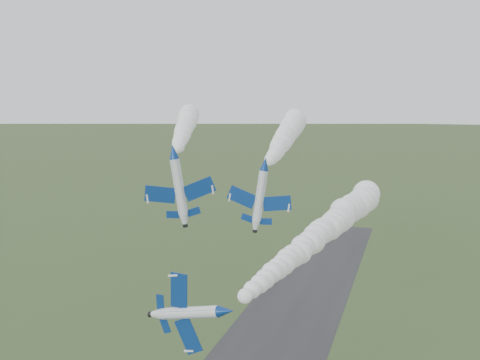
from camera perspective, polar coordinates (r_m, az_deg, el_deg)
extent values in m
cylinder|color=silver|center=(60.10, -1.52, -13.81)|extent=(2.55, 7.65, 1.60)
cone|color=navy|center=(56.29, -3.81, -15.47)|extent=(1.84, 2.16, 1.60)
cone|color=silver|center=(63.88, 0.39, -12.38)|extent=(1.79, 1.80, 1.60)
cylinder|color=black|center=(64.63, 0.74, -12.12)|extent=(0.87, 0.64, 0.81)
ellipsoid|color=black|center=(58.27, -1.98, -14.45)|extent=(1.39, 2.69, 1.07)
cube|color=navy|center=(60.04, -1.83, -11.18)|extent=(1.29, 2.26, 4.04)
cube|color=navy|center=(61.57, -0.81, -15.92)|extent=(1.29, 2.26, 4.04)
cube|color=navy|center=(62.83, -0.19, -11.39)|extent=(0.60, 1.04, 1.76)
cube|color=navy|center=(63.61, 0.33, -13.83)|extent=(0.60, 1.04, 1.76)
cube|color=navy|center=(62.48, 0.95, -12.63)|extent=(2.11, 1.67, 0.53)
cylinder|color=silver|center=(86.75, -7.12, 3.00)|extent=(4.71, 9.13, 1.82)
cone|color=navy|center=(81.12, -7.55, 2.57)|extent=(2.50, 2.84, 1.82)
cone|color=silver|center=(92.18, -6.76, 3.37)|extent=(2.36, 2.43, 1.82)
cylinder|color=black|center=(93.25, -6.69, 3.43)|extent=(1.09, 0.91, 0.92)
ellipsoid|color=black|center=(84.40, -7.36, 3.24)|extent=(2.17, 3.33, 1.22)
cube|color=navy|center=(88.07, -9.11, 2.65)|extent=(5.50, 4.06, 0.84)
cube|color=navy|center=(87.29, -4.96, 3.27)|extent=(5.50, 4.06, 0.84)
cube|color=navy|center=(91.44, -7.88, 3.14)|extent=(2.42, 1.83, 0.41)
cube|color=navy|center=(91.04, -5.76, 3.46)|extent=(2.42, 1.83, 0.41)
cube|color=navy|center=(90.86, -6.98, 4.16)|extent=(1.00, 1.78, 2.36)
cylinder|color=silver|center=(81.15, 2.67, 1.71)|extent=(2.55, 7.93, 1.57)
cone|color=navy|center=(76.33, 2.13, 1.25)|extent=(1.82, 2.22, 1.57)
cone|color=silver|center=(85.79, 3.13, 2.11)|extent=(1.77, 1.86, 1.57)
cylinder|color=black|center=(86.70, 3.22, 2.18)|extent=(0.86, 0.65, 0.80)
ellipsoid|color=black|center=(79.10, 2.51, 1.90)|extent=(1.38, 2.78, 1.05)
cube|color=navy|center=(82.29, 0.83, 2.00)|extent=(4.49, 2.75, 0.73)
cube|color=navy|center=(81.60, 4.64, 1.36)|extent=(4.49, 2.75, 0.73)
cube|color=navy|center=(85.16, 2.08, 2.21)|extent=(1.96, 1.25, 0.35)
cube|color=navy|center=(84.81, 4.04, 1.88)|extent=(1.96, 1.25, 0.35)
cube|color=navy|center=(84.59, 3.15, 2.83)|extent=(0.58, 1.52, 2.04)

